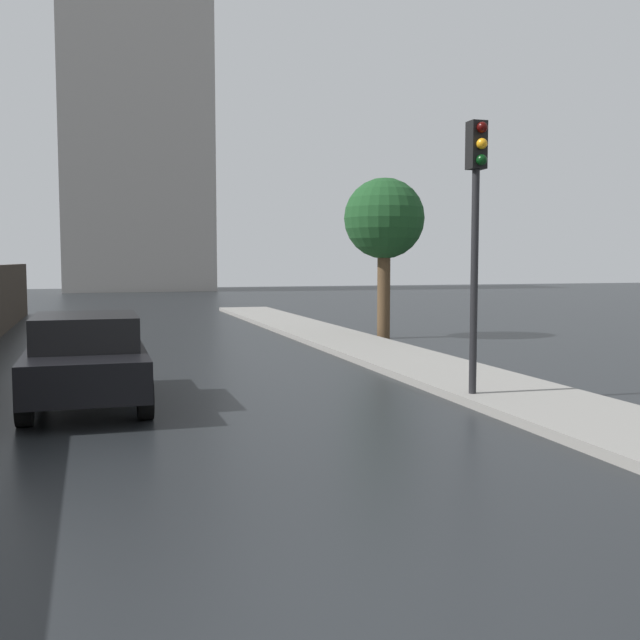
{
  "coord_description": "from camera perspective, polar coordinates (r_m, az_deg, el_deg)",
  "views": [
    {
      "loc": [
        -1.55,
        -3.82,
        2.29
      ],
      "look_at": [
        1.9,
        7.44,
        1.34
      ],
      "focal_mm": 41.73,
      "sensor_mm": 36.0,
      "label": 1
    }
  ],
  "objects": [
    {
      "name": "car_black_mid_road",
      "position": [
        12.32,
        -17.48,
        -2.78
      ],
      "size": [
        1.86,
        4.25,
        1.44
      ],
      "rotation": [
        0.0,
        0.0,
        3.14
      ],
      "color": "black",
      "rests_on": "ground"
    },
    {
      "name": "traffic_light",
      "position": [
        12.16,
        11.88,
        8.53
      ],
      "size": [
        0.26,
        0.39,
        4.34
      ],
      "color": "black",
      "rests_on": "sidewalk_strip"
    },
    {
      "name": "street_tree_near",
      "position": [
        21.85,
        4.94,
        7.61
      ],
      "size": [
        2.34,
        2.34,
        4.68
      ],
      "color": "#4C3823",
      "rests_on": "ground"
    },
    {
      "name": "distant_tower",
      "position": [
        59.97,
        -14.02,
        15.51
      ],
      "size": [
        10.99,
        7.8,
        27.59
      ],
      "color": "#9E9993",
      "rests_on": "ground"
    }
  ]
}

